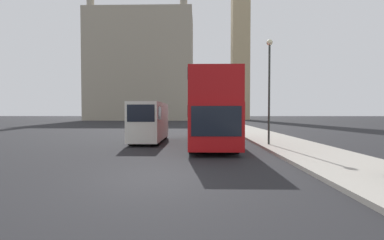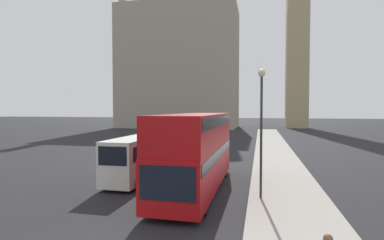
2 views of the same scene
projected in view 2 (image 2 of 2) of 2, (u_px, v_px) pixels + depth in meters
The scene contains 4 objects.
building_block_distant at pixel (179, 68), 75.47m from camera, with size 28.73×15.69×36.32m.
red_double_decker_bus at pixel (196, 148), 16.49m from camera, with size 2.59×10.62×4.24m.
white_van at pixel (134, 158), 18.47m from camera, with size 1.95×5.73×2.74m.
street_lamp at pixel (261, 115), 14.51m from camera, with size 0.36×0.36×6.29m.
Camera 2 is at (5.55, -7.31, 4.50)m, focal length 28.00 mm.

